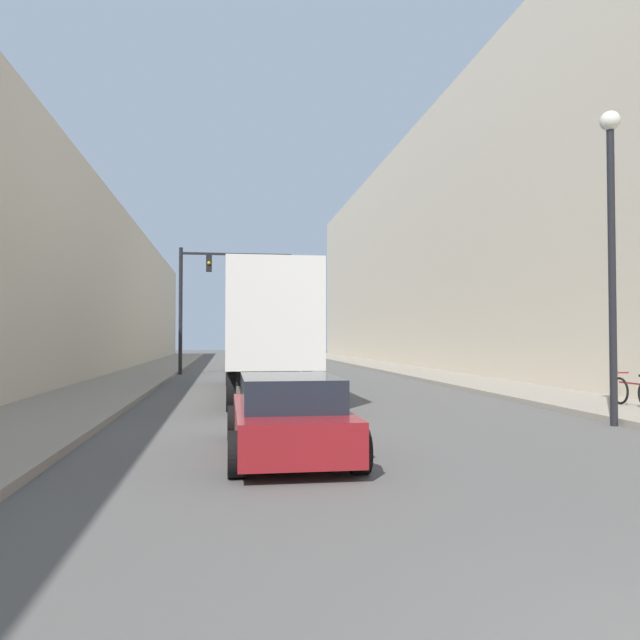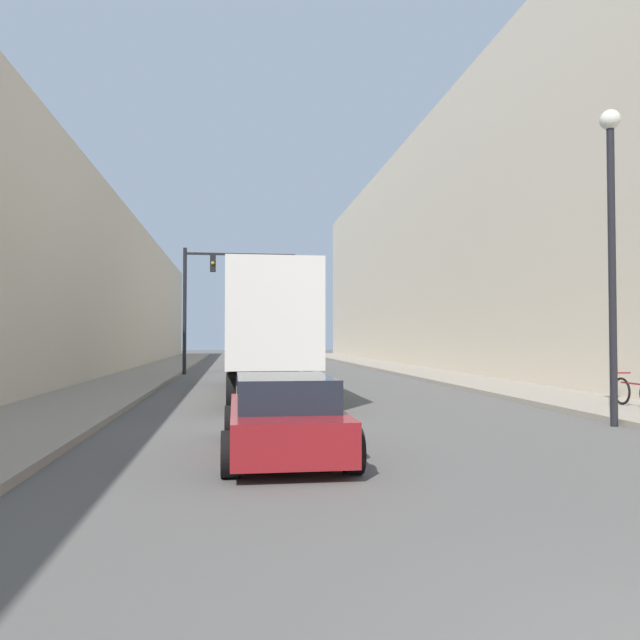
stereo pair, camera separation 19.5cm
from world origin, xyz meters
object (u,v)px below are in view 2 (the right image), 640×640
at_px(traffic_signal_gantry, 214,285).
at_px(parked_bicycle, 635,392).
at_px(street_lamp, 611,223).
at_px(semi_truck, 264,328).
at_px(sedan_car, 283,416).

relative_size(traffic_signal_gantry, parked_bicycle, 3.68).
distance_m(street_lamp, parked_bicycle, 4.89).
xyz_separation_m(street_lamp, parked_bicycle, (2.01, 2.19, -3.89)).
distance_m(semi_truck, sedan_car, 11.21).
height_order(semi_truck, street_lamp, street_lamp).
bearing_deg(sedan_car, traffic_signal_gantry, 94.61).
bearing_deg(parked_bicycle, street_lamp, -132.51).
bearing_deg(traffic_signal_gantry, parked_bicycle, -59.33).
bearing_deg(parked_bicycle, semi_truck, 143.97).
height_order(semi_truck, sedan_car, semi_truck).
bearing_deg(street_lamp, traffic_signal_gantry, 113.58).
relative_size(sedan_car, parked_bicycle, 2.48).
height_order(semi_truck, parked_bicycle, semi_truck).
relative_size(sedan_car, street_lamp, 0.66).
height_order(traffic_signal_gantry, parked_bicycle, traffic_signal_gantry).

